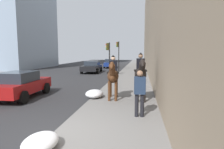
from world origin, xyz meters
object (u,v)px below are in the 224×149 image
object	(u,v)px
mounted_horse_near	(113,75)
traffic_light_near_curb	(108,54)
mounted_horse_far	(141,74)
car_far_lane	(92,67)
pedestrian_greeting	(140,90)
traffic_light_far_curb	(118,51)
car_near_lane	(21,84)
car_mid_lane	(110,63)

from	to	relation	value
mounted_horse_near	traffic_light_near_curb	xyz separation A→B (m)	(9.36, 1.81, 1.00)
mounted_horse_far	car_far_lane	distance (m)	14.76
pedestrian_greeting	traffic_light_far_curb	size ratio (longest dim) A/B	0.43
car_far_lane	traffic_light_near_curb	size ratio (longest dim) A/B	1.29
mounted_horse_near	car_far_lane	distance (m)	14.20
mounted_horse_near	mounted_horse_far	distance (m)	1.37
mounted_horse_near	mounted_horse_far	xyz separation A→B (m)	(-0.07, -1.36, 0.11)
car_far_lane	traffic_light_near_curb	bearing A→B (deg)	31.94
car_near_lane	car_mid_lane	distance (m)	21.40
car_far_lane	traffic_light_far_curb	size ratio (longest dim) A/B	1.12
pedestrian_greeting	car_near_lane	bearing A→B (deg)	64.91
mounted_horse_near	traffic_light_near_curb	world-z (taller)	traffic_light_near_curb
pedestrian_greeting	car_far_lane	distance (m)	16.98
traffic_light_near_curb	car_far_lane	bearing A→B (deg)	34.27
mounted_horse_near	car_mid_lane	distance (m)	21.64
traffic_light_near_curb	car_near_lane	bearing A→B (deg)	160.86
mounted_horse_far	traffic_light_near_curb	size ratio (longest dim) A/B	0.68
mounted_horse_near	traffic_light_far_curb	world-z (taller)	traffic_light_far_curb
mounted_horse_near	traffic_light_near_curb	distance (m)	9.58
mounted_horse_near	traffic_light_near_curb	bearing A→B (deg)	-174.07
mounted_horse_near	car_mid_lane	world-z (taller)	mounted_horse_near
car_mid_lane	traffic_light_near_curb	distance (m)	12.21
mounted_horse_near	traffic_light_far_curb	bearing A→B (deg)	-179.19
car_mid_lane	traffic_light_far_curb	distance (m)	5.51
traffic_light_far_curb	mounted_horse_far	bearing A→B (deg)	-169.62
mounted_horse_far	car_far_lane	size ratio (longest dim) A/B	0.53
mounted_horse_near	traffic_light_near_curb	size ratio (longest dim) A/B	0.64
mounted_horse_far	traffic_light_far_curb	distance (m)	16.89
traffic_light_near_curb	traffic_light_far_curb	size ratio (longest dim) A/B	0.87
mounted_horse_near	pedestrian_greeting	size ratio (longest dim) A/B	1.30
pedestrian_greeting	traffic_light_near_curb	world-z (taller)	traffic_light_near_curb
car_near_lane	car_far_lane	size ratio (longest dim) A/B	0.88
pedestrian_greeting	car_mid_lane	distance (m)	24.31
car_near_lane	car_far_lane	world-z (taller)	same
car_far_lane	traffic_light_near_curb	world-z (taller)	traffic_light_near_curb
car_mid_lane	car_near_lane	bearing A→B (deg)	173.09
mounted_horse_near	car_near_lane	bearing A→B (deg)	-94.99
mounted_horse_far	traffic_light_far_curb	xyz separation A→B (m)	(16.57, 3.04, 1.22)
pedestrian_greeting	traffic_light_near_curb	distance (m)	12.31
traffic_light_near_curb	traffic_light_far_curb	bearing A→B (deg)	-1.02
mounted_horse_near	pedestrian_greeting	bearing A→B (deg)	23.28
car_far_lane	traffic_light_far_curb	distance (m)	4.64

